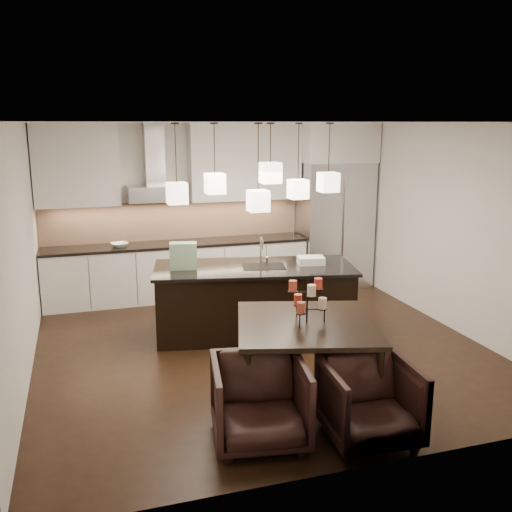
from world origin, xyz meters
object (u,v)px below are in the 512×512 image
object	(u,v)px
island_body	(254,302)
dining_table	(306,360)
armchair_left	(260,402)
refrigerator	(334,225)
armchair_right	(370,402)

from	to	relation	value
island_body	dining_table	size ratio (longest dim) A/B	1.85
island_body	armchair_left	size ratio (longest dim) A/B	3.02
refrigerator	armchair_right	world-z (taller)	refrigerator
island_body	refrigerator	bearing A→B (deg)	54.19
armchair_left	armchair_right	distance (m)	0.98
island_body	armchair_right	size ratio (longest dim) A/B	3.16
armchair_left	armchair_right	world-z (taller)	armchair_left
refrigerator	armchair_left	bearing A→B (deg)	-121.81
refrigerator	dining_table	bearing A→B (deg)	-118.47
refrigerator	armchair_right	bearing A→B (deg)	-111.14
armchair_right	dining_table	bearing A→B (deg)	109.01
refrigerator	armchair_left	world-z (taller)	refrigerator
refrigerator	island_body	bearing A→B (deg)	-137.12
refrigerator	armchair_right	distance (m)	5.15
armchair_left	island_body	bearing A→B (deg)	83.09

